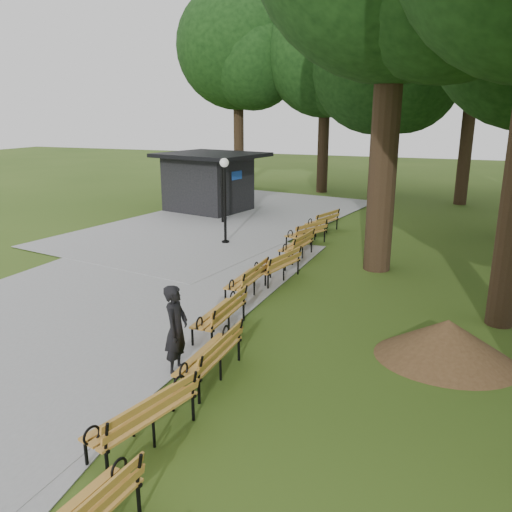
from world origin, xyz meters
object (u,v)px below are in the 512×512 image
at_px(dirt_mound, 447,340).
at_px(bench_7, 296,246).
at_px(bench_2, 142,415).
at_px(bench_3, 209,356).
at_px(bench_8, 306,233).
at_px(bench_9, 322,221).
at_px(bench_4, 219,314).
at_px(person, 176,329).
at_px(kiosk, 208,182).
at_px(bench_6, 277,266).
at_px(bench_5, 246,279).
at_px(lamp_post, 225,183).

xyz_separation_m(dirt_mound, bench_7, (-4.75, 5.77, 0.02)).
distance_m(bench_2, bench_3, 2.02).
distance_m(bench_8, bench_9, 2.21).
distance_m(bench_4, bench_7, 6.22).
distance_m(person, kiosk, 16.02).
xyz_separation_m(dirt_mound, bench_8, (-4.94, 7.60, 0.02)).
height_order(bench_2, bench_4, same).
xyz_separation_m(bench_4, bench_7, (-0.16, 6.22, 0.00)).
bearing_deg(dirt_mound, bench_3, -149.95).
relative_size(kiosk, bench_6, 2.34).
relative_size(bench_4, bench_5, 1.00).
height_order(lamp_post, bench_3, lamp_post).
bearing_deg(bench_7, bench_5, 2.81).
bearing_deg(bench_2, bench_6, -160.93).
bearing_deg(bench_5, bench_9, -179.83).
relative_size(lamp_post, bench_4, 1.62).
height_order(person, kiosk, kiosk).
xyz_separation_m(person, bench_8, (-0.35, 9.87, -0.40)).
distance_m(lamp_post, bench_6, 4.89).
xyz_separation_m(lamp_post, bench_3, (3.78, -9.03, -1.78)).
relative_size(dirt_mound, bench_4, 1.19).
bearing_deg(bench_2, person, -149.40).
height_order(bench_8, bench_9, same).
height_order(bench_3, bench_9, same).
bearing_deg(bench_4, kiosk, -152.60).
relative_size(dirt_mound, bench_5, 1.19).
bearing_deg(bench_7, bench_8, -168.45).
height_order(kiosk, bench_6, kiosk).
bearing_deg(bench_4, bench_9, -178.01).
bearing_deg(bench_6, dirt_mound, 66.04).
xyz_separation_m(bench_6, bench_8, (-0.33, 4.17, 0.00)).
xyz_separation_m(bench_3, bench_7, (-0.81, 8.05, 0.00)).
distance_m(dirt_mound, bench_3, 4.55).
bearing_deg(bench_4, bench_8, -177.28).
bearing_deg(kiosk, bench_2, -54.12).
distance_m(bench_6, bench_9, 6.38).
relative_size(bench_5, bench_8, 1.00).
xyz_separation_m(bench_6, bench_9, (-0.30, 6.38, 0.00)).
distance_m(bench_2, bench_8, 11.93).
bearing_deg(bench_9, kiosk, -95.40).
bearing_deg(bench_4, dirt_mound, 95.81).
relative_size(dirt_mound, bench_9, 1.19).
height_order(bench_6, bench_7, same).
height_order(lamp_post, bench_2, lamp_post).
bearing_deg(bench_8, dirt_mound, 55.73).
relative_size(lamp_post, bench_3, 1.62).
height_order(lamp_post, bench_5, lamp_post).
xyz_separation_m(kiosk, bench_3, (7.20, -14.61, -0.95)).
xyz_separation_m(lamp_post, bench_8, (2.78, 0.84, -1.78)).
distance_m(person, dirt_mound, 5.14).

